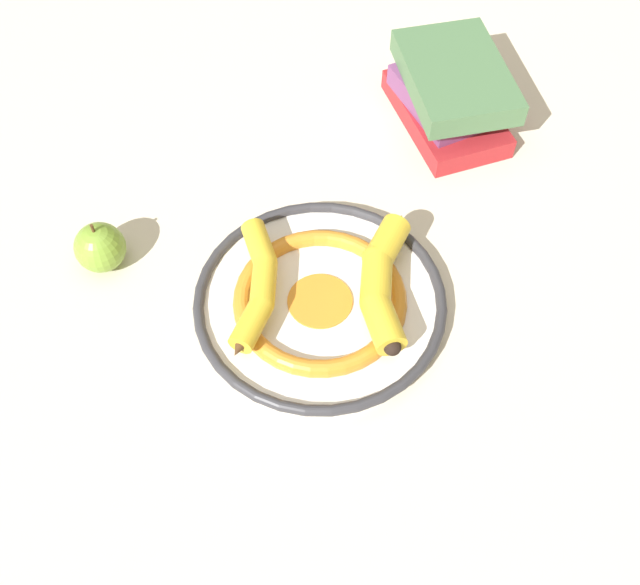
# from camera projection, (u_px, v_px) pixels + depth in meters

# --- Properties ---
(ground_plane) EXTENTS (2.80, 2.80, 0.00)m
(ground_plane) POSITION_uv_depth(u_px,v_px,m) (302.00, 299.00, 0.96)
(ground_plane) COLOR beige
(decorative_bowl) EXTENTS (0.32, 0.32, 0.03)m
(decorative_bowl) POSITION_uv_depth(u_px,v_px,m) (320.00, 302.00, 0.94)
(decorative_bowl) COLOR white
(decorative_bowl) RESTS_ON ground_plane
(banana_a) EXTENTS (0.11, 0.20, 0.04)m
(banana_a) POSITION_uv_depth(u_px,v_px,m) (382.00, 279.00, 0.92)
(banana_a) COLOR gold
(banana_a) RESTS_ON decorative_bowl
(banana_b) EXTENTS (0.09, 0.20, 0.03)m
(banana_b) POSITION_uv_depth(u_px,v_px,m) (258.00, 286.00, 0.92)
(banana_b) COLOR gold
(banana_b) RESTS_ON decorative_bowl
(book_stack) EXTENTS (0.15, 0.22, 0.10)m
(book_stack) POSITION_uv_depth(u_px,v_px,m) (450.00, 93.00, 1.11)
(book_stack) COLOR #AD2328
(book_stack) RESTS_ON ground_plane
(apple) EXTENTS (0.07, 0.07, 0.08)m
(apple) POSITION_uv_depth(u_px,v_px,m) (100.00, 247.00, 0.97)
(apple) COLOR olive
(apple) RESTS_ON ground_plane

